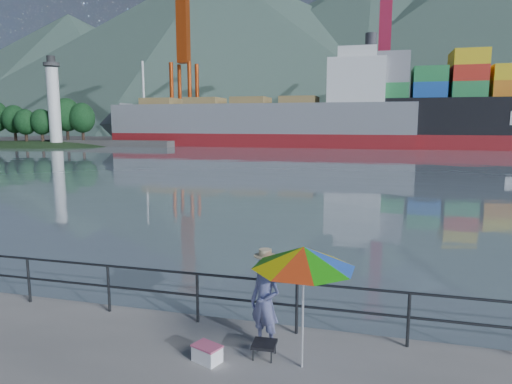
{
  "coord_description": "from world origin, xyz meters",
  "views": [
    {
      "loc": [
        4.34,
        -6.36,
        3.97
      ],
      "look_at": [
        1.07,
        6.0,
        2.0
      ],
      "focal_mm": 32.0,
      "sensor_mm": 36.0,
      "label": 1
    }
  ],
  "objects_px": {
    "beach_umbrella": "(304,257)",
    "fisherman": "(265,303)",
    "bulk_carrier": "(269,121)",
    "cooler_bag": "(207,354)"
  },
  "relations": [
    {
      "from": "beach_umbrella",
      "to": "cooler_bag",
      "type": "relative_size",
      "value": 4.71
    },
    {
      "from": "cooler_bag",
      "to": "bulk_carrier",
      "type": "bearing_deg",
      "value": 124.83
    },
    {
      "from": "bulk_carrier",
      "to": "beach_umbrella",
      "type": "bearing_deg",
      "value": -76.4
    },
    {
      "from": "cooler_bag",
      "to": "bulk_carrier",
      "type": "height_order",
      "value": "bulk_carrier"
    },
    {
      "from": "cooler_bag",
      "to": "bulk_carrier",
      "type": "distance_m",
      "value": 73.04
    },
    {
      "from": "fisherman",
      "to": "bulk_carrier",
      "type": "bearing_deg",
      "value": 128.03
    },
    {
      "from": "fisherman",
      "to": "cooler_bag",
      "type": "distance_m",
      "value": 1.31
    },
    {
      "from": "fisherman",
      "to": "cooler_bag",
      "type": "relative_size",
      "value": 3.66
    },
    {
      "from": "beach_umbrella",
      "to": "bulk_carrier",
      "type": "distance_m",
      "value": 73.08
    },
    {
      "from": "beach_umbrella",
      "to": "fisherman",
      "type": "bearing_deg",
      "value": 145.56
    }
  ]
}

